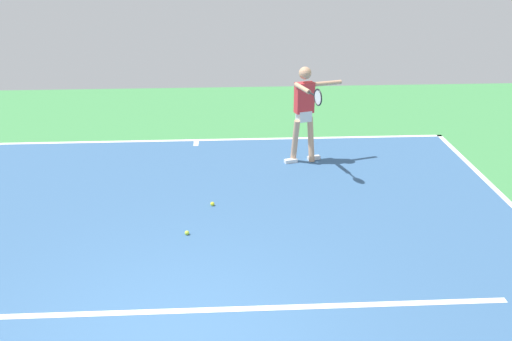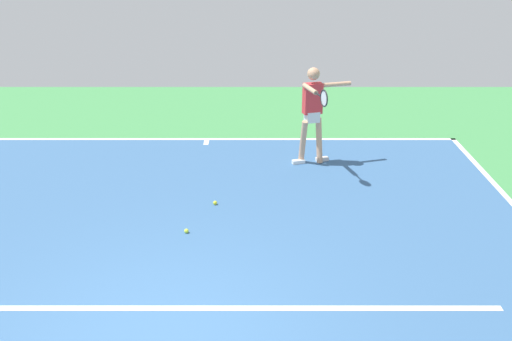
{
  "view_description": "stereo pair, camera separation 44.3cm",
  "coord_description": "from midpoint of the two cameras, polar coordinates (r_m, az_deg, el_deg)",
  "views": [
    {
      "loc": [
        -0.59,
        5.29,
        4.17
      ],
      "look_at": [
        -1.03,
        -2.6,
        0.9
      ],
      "focal_mm": 41.72,
      "sensor_mm": 36.0,
      "label": 1
    },
    {
      "loc": [
        -1.03,
        5.3,
        4.17
      ],
      "look_at": [
        -1.03,
        -2.6,
        0.9
      ],
      "focal_mm": 41.72,
      "sensor_mm": 36.0,
      "label": 2
    }
  ],
  "objects": [
    {
      "name": "ground_plane",
      "position": [
        6.79,
        -9.75,
        -15.78
      ],
      "size": [
        21.73,
        21.73,
        0.0
      ],
      "primitive_type": "plane",
      "color": "#428E4C"
    },
    {
      "name": "court_line_baseline_near",
      "position": [
        12.53,
        -6.74,
        2.9
      ],
      "size": [
        10.47,
        0.1,
        0.01
      ],
      "primitive_type": "cube",
      "color": "white",
      "rests_on": "ground_plane"
    },
    {
      "name": "court_line_service",
      "position": [
        7.21,
        -9.31,
        -13.17
      ],
      "size": [
        7.85,
        0.1,
        0.01
      ],
      "primitive_type": "cube",
      "color": "white",
      "rests_on": "ground_plane"
    },
    {
      "name": "court_line_centre_mark",
      "position": [
        12.34,
        -6.79,
        2.59
      ],
      "size": [
        0.1,
        0.3,
        0.01
      ],
      "primitive_type": "cube",
      "color": "white",
      "rests_on": "ground_plane"
    },
    {
      "name": "court_surface",
      "position": [
        6.79,
        -9.75,
        -15.77
      ],
      "size": [
        10.47,
        13.09,
        0.0
      ],
      "primitive_type": "cube",
      "color": "#38608E",
      "rests_on": "ground_plane"
    },
    {
      "name": "tennis_player",
      "position": [
        10.98,
        3.58,
        6.0
      ],
      "size": [
        1.07,
        1.32,
        1.83
      ],
      "rotation": [
        0.0,
        0.0,
        0.29
      ],
      "color": "tan",
      "rests_on": "ground_plane"
    },
    {
      "name": "tennis_ball_by_sideline",
      "position": [
        8.75,
        -8.09,
        -5.95
      ],
      "size": [
        0.07,
        0.07,
        0.07
      ],
      "primitive_type": "sphere",
      "color": "#C6E53D",
      "rests_on": "ground_plane"
    },
    {
      "name": "tennis_ball_near_service_line",
      "position": [
        9.58,
        -5.53,
        -3.22
      ],
      "size": [
        0.07,
        0.07,
        0.07
      ],
      "primitive_type": "sphere",
      "color": "yellow",
      "rests_on": "ground_plane"
    }
  ]
}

